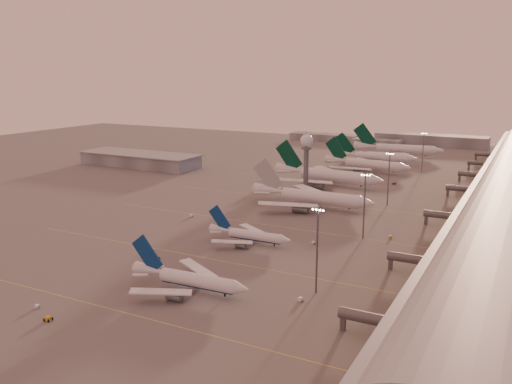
% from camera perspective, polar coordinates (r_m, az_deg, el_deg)
% --- Properties ---
extents(ground, '(700.00, 700.00, 0.00)m').
position_cam_1_polar(ground, '(183.33, -10.92, -7.04)').
color(ground, '#575454').
rests_on(ground, ground).
extents(taxiway_markings, '(180.00, 185.25, 0.02)m').
position_cam_1_polar(taxiway_markings, '(214.71, 4.84, -3.90)').
color(taxiway_markings, '#D6C44B').
rests_on(taxiway_markings, ground).
extents(hangar, '(82.00, 27.00, 8.50)m').
position_cam_1_polar(hangar, '(361.67, -12.12, 3.38)').
color(hangar, slate).
rests_on(hangar, ground).
extents(radar_tower, '(6.40, 6.40, 31.10)m').
position_cam_1_polar(radar_tower, '(277.43, 5.32, 4.31)').
color(radar_tower, '#595C61').
rests_on(radar_tower, ground).
extents(mast_a, '(3.60, 0.56, 25.00)m').
position_cam_1_polar(mast_a, '(151.06, 6.45, -5.70)').
color(mast_a, '#595C61').
rests_on(mast_a, ground).
extents(mast_b, '(3.60, 0.56, 25.00)m').
position_cam_1_polar(mast_b, '(202.23, 11.34, -1.12)').
color(mast_b, '#595C61').
rests_on(mast_b, ground).
extents(mast_c, '(3.60, 0.56, 25.00)m').
position_cam_1_polar(mast_c, '(255.49, 13.79, 1.63)').
color(mast_c, '#595C61').
rests_on(mast_c, ground).
extents(mast_d, '(3.60, 0.56, 25.00)m').
position_cam_1_polar(mast_d, '(342.83, 17.16, 4.19)').
color(mast_d, '#595C61').
rests_on(mast_d, ground).
extents(distant_horizon, '(165.00, 37.50, 9.00)m').
position_cam_1_polar(distant_horizon, '(474.78, 14.55, 5.37)').
color(distant_horizon, slate).
rests_on(distant_horizon, ground).
extents(narrowbody_near, '(38.05, 30.35, 14.86)m').
position_cam_1_polar(narrowbody_near, '(155.91, -7.02, -9.32)').
color(narrowbody_near, white).
rests_on(narrowbody_near, ground).
extents(narrowbody_mid, '(33.06, 26.40, 12.92)m').
position_cam_1_polar(narrowbody_mid, '(195.89, -0.69, -4.70)').
color(narrowbody_mid, white).
rests_on(narrowbody_mid, ground).
extents(widebody_white, '(59.63, 47.78, 20.98)m').
position_cam_1_polar(widebody_white, '(247.54, 5.95, -0.81)').
color(widebody_white, white).
rests_on(widebody_white, ground).
extents(greentail_a, '(64.20, 51.67, 23.31)m').
position_cam_1_polar(greentail_a, '(296.34, 7.59, 1.49)').
color(greentail_a, white).
rests_on(greentail_a, ground).
extents(greentail_b, '(56.03, 45.05, 20.37)m').
position_cam_1_polar(greentail_b, '(339.66, 11.61, 2.68)').
color(greentail_b, white).
rests_on(greentail_b, ground).
extents(greentail_c, '(56.35, 45.31, 20.48)m').
position_cam_1_polar(greentail_c, '(369.80, 12.47, 3.45)').
color(greentail_c, white).
rests_on(greentail_c, ground).
extents(greentail_d, '(64.70, 52.01, 23.52)m').
position_cam_1_polar(greentail_d, '(405.65, 14.74, 4.21)').
color(greentail_d, white).
rests_on(greentail_d, ground).
extents(gsv_truck_a, '(5.39, 3.16, 2.05)m').
position_cam_1_polar(gsv_truck_a, '(156.05, -21.95, -10.95)').
color(gsv_truck_a, white).
rests_on(gsv_truck_a, ground).
extents(gsv_tug_near, '(2.59, 4.02, 1.10)m').
position_cam_1_polar(gsv_tug_near, '(148.18, -21.03, -12.36)').
color(gsv_tug_near, gold).
rests_on(gsv_tug_near, ground).
extents(gsv_catering_a, '(5.89, 3.96, 4.44)m').
position_cam_1_polar(gsv_catering_a, '(149.11, 4.78, -10.65)').
color(gsv_catering_a, white).
rests_on(gsv_catering_a, ground).
extents(gsv_tug_mid, '(4.42, 3.78, 1.08)m').
position_cam_1_polar(gsv_tug_mid, '(183.40, -10.41, -6.82)').
color(gsv_tug_mid, slate).
rests_on(gsv_tug_mid, ground).
extents(gsv_truck_b, '(5.64, 3.57, 2.14)m').
position_cam_1_polar(gsv_truck_b, '(196.21, 6.18, -5.21)').
color(gsv_truck_b, white).
rests_on(gsv_truck_b, ground).
extents(gsv_truck_c, '(6.22, 3.74, 2.37)m').
position_cam_1_polar(gsv_truck_c, '(232.28, -6.73, -2.35)').
color(gsv_truck_c, white).
rests_on(gsv_truck_c, ground).
extents(gsv_catering_b, '(5.13, 3.50, 3.86)m').
position_cam_1_polar(gsv_catering_b, '(208.07, 14.04, -4.24)').
color(gsv_catering_b, gold).
rests_on(gsv_catering_b, ground).
extents(gsv_tug_far, '(4.55, 4.49, 1.14)m').
position_cam_1_polar(gsv_tug_far, '(268.49, 4.80, -0.38)').
color(gsv_tug_far, white).
rests_on(gsv_tug_far, ground).
extents(gsv_truck_d, '(2.06, 5.26, 2.12)m').
position_cam_1_polar(gsv_truck_d, '(306.18, 0.47, 1.38)').
color(gsv_truck_d, white).
rests_on(gsv_truck_d, ground).
extents(gsv_tug_hangar, '(4.21, 2.93, 1.11)m').
position_cam_1_polar(gsv_tug_hangar, '(306.09, 14.32, 0.88)').
color(gsv_tug_hangar, slate).
rests_on(gsv_tug_hangar, ground).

